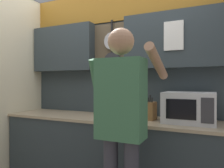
{
  "coord_description": "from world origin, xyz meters",
  "views": [
    {
      "loc": [
        1.12,
        -2.25,
        1.31
      ],
      "look_at": [
        -0.02,
        0.19,
        1.29
      ],
      "focal_mm": 35.0,
      "sensor_mm": 36.0,
      "label": 1
    }
  ],
  "objects_px": {
    "microwave": "(189,107)",
    "knife_block": "(150,111)",
    "utensil_crock": "(101,109)",
    "person": "(121,115)"
  },
  "relations": [
    {
      "from": "microwave",
      "to": "knife_block",
      "type": "xyz_separation_m",
      "value": [
        -0.4,
        0.0,
        -0.05
      ]
    },
    {
      "from": "utensil_crock",
      "to": "person",
      "type": "distance_m",
      "value": 0.84
    },
    {
      "from": "microwave",
      "to": "knife_block",
      "type": "relative_size",
      "value": 1.84
    },
    {
      "from": "person",
      "to": "utensil_crock",
      "type": "bearing_deg",
      "value": 129.44
    },
    {
      "from": "utensil_crock",
      "to": "person",
      "type": "height_order",
      "value": "person"
    },
    {
      "from": "person",
      "to": "microwave",
      "type": "bearing_deg",
      "value": 54.89
    },
    {
      "from": "microwave",
      "to": "person",
      "type": "relative_size",
      "value": 0.28
    },
    {
      "from": "knife_block",
      "to": "utensil_crock",
      "type": "height_order",
      "value": "utensil_crock"
    },
    {
      "from": "microwave",
      "to": "utensil_crock",
      "type": "distance_m",
      "value": 0.99
    },
    {
      "from": "microwave",
      "to": "utensil_crock",
      "type": "relative_size",
      "value": 1.72
    }
  ]
}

